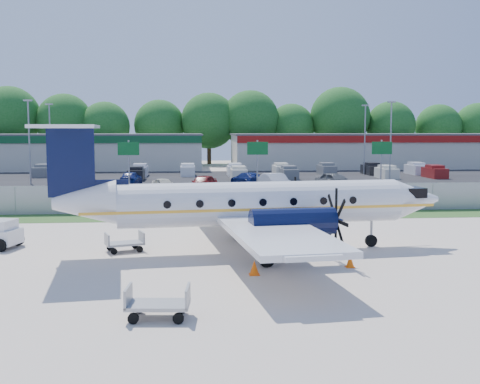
{
  "coord_description": "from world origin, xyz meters",
  "views": [
    {
      "loc": [
        -3.05,
        -28.68,
        5.96
      ],
      "look_at": [
        0.0,
        6.0,
        2.3
      ],
      "focal_mm": 45.0,
      "sensor_mm": 36.0,
      "label": 1
    }
  ],
  "objects": [
    {
      "name": "light_pole_nw",
      "position": [
        -20.0,
        38.0,
        5.23
      ],
      "size": [
        0.9,
        0.35,
        9.09
      ],
      "color": "gray",
      "rests_on": "ground"
    },
    {
      "name": "parked_car_d",
      "position": [
        5.36,
        28.21,
        0.0
      ],
      "size": [
        2.91,
        5.42,
        1.7
      ],
      "primitive_type": "imported",
      "rotation": [
        0.0,
        0.0,
        0.23
      ],
      "color": "silver",
      "rests_on": "ground"
    },
    {
      "name": "light_pole_se",
      "position": [
        20.0,
        48.0,
        5.23
      ],
      "size": [
        0.9,
        0.35,
        9.09
      ],
      "color": "gray",
      "rests_on": "ground"
    },
    {
      "name": "cone_starboard_wing",
      "position": [
        -4.77,
        11.84,
        0.26
      ],
      "size": [
        0.38,
        0.38,
        0.54
      ],
      "color": "#FF5D08",
      "rests_on": "ground"
    },
    {
      "name": "sign_left",
      "position": [
        -8.0,
        22.91,
        3.61
      ],
      "size": [
        1.8,
        0.26,
        5.0
      ],
      "color": "gray",
      "rests_on": "ground"
    },
    {
      "name": "far_parking_rows",
      "position": [
        0.0,
        45.0,
        0.0
      ],
      "size": [
        56.0,
        10.0,
        1.6
      ],
      "primitive_type": null,
      "color": "gray",
      "rests_on": "ground"
    },
    {
      "name": "perimeter_fence",
      "position": [
        0.0,
        14.0,
        1.0
      ],
      "size": [
        120.0,
        0.06,
        1.99
      ],
      "color": "gray",
      "rests_on": "ground"
    },
    {
      "name": "cone_port_wing",
      "position": [
        -0.35,
        -4.66,
        0.29
      ],
      "size": [
        0.43,
        0.43,
        0.61
      ],
      "color": "#FF5D08",
      "rests_on": "ground"
    },
    {
      "name": "grass_verge",
      "position": [
        0.0,
        12.0,
        0.01
      ],
      "size": [
        170.0,
        4.0,
        0.02
      ],
      "primitive_type": "cube",
      "color": "#2D561E",
      "rests_on": "ground"
    },
    {
      "name": "parking_lot",
      "position": [
        0.0,
        40.0,
        0.01
      ],
      "size": [
        170.0,
        32.0,
        0.02
      ],
      "primitive_type": "cube",
      "color": "black",
      "rests_on": "ground"
    },
    {
      "name": "parked_car_e",
      "position": [
        11.51,
        29.35,
        0.0
      ],
      "size": [
        3.73,
        5.35,
        1.69
      ],
      "primitive_type": "imported",
      "rotation": [
        0.0,
        0.0,
        0.39
      ],
      "color": "#595B5E",
      "rests_on": "ground"
    },
    {
      "name": "cone_nose",
      "position": [
        3.93,
        -3.68,
        0.26
      ],
      "size": [
        0.39,
        0.39,
        0.55
      ],
      "color": "#FF5D08",
      "rests_on": "ground"
    },
    {
      "name": "access_road",
      "position": [
        0.0,
        19.0,
        0.01
      ],
      "size": [
        170.0,
        8.0,
        0.02
      ],
      "primitive_type": "cube",
      "color": "black",
      "rests_on": "ground"
    },
    {
      "name": "parked_car_c",
      "position": [
        -1.58,
        28.47,
        0.0
      ],
      "size": [
        3.3,
        5.03,
        1.59
      ],
      "primitive_type": "imported",
      "rotation": [
        0.0,
        0.0,
        -0.33
      ],
      "color": "maroon",
      "rests_on": "ground"
    },
    {
      "name": "aircraft",
      "position": [
        0.08,
        0.03,
        2.37
      ],
      "size": [
        20.0,
        19.68,
        6.14
      ],
      "color": "silver",
      "rests_on": "ground"
    },
    {
      "name": "light_pole_ne",
      "position": [
        20.0,
        38.0,
        5.23
      ],
      "size": [
        0.9,
        0.35,
        9.09
      ],
      "color": "gray",
      "rests_on": "ground"
    },
    {
      "name": "sign_mid",
      "position": [
        3.0,
        22.91,
        3.61
      ],
      "size": [
        1.8,
        0.26,
        5.0
      ],
      "color": "gray",
      "rests_on": "ground"
    },
    {
      "name": "parked_car_a",
      "position": [
        -10.48,
        28.34,
        0.0
      ],
      "size": [
        2.43,
        4.05,
        1.29
      ],
      "primitive_type": "imported",
      "rotation": [
        0.0,
        0.0,
        -0.25
      ],
      "color": "navy",
      "rests_on": "ground"
    },
    {
      "name": "building_west",
      "position": [
        -24.0,
        61.98,
        2.63
      ],
      "size": [
        46.4,
        12.4,
        5.24
      ],
      "color": "beige",
      "rests_on": "ground"
    },
    {
      "name": "sign_right",
      "position": [
        14.0,
        22.91,
        3.61
      ],
      "size": [
        1.8,
        0.26,
        5.0
      ],
      "color": "gray",
      "rests_on": "ground"
    },
    {
      "name": "building_east",
      "position": [
        26.0,
        61.98,
        2.63
      ],
      "size": [
        44.4,
        12.4,
        5.24
      ],
      "color": "beige",
      "rests_on": "ground"
    },
    {
      "name": "ground",
      "position": [
        0.0,
        0.0,
        0.0
      ],
      "size": [
        170.0,
        170.0,
        0.0
      ],
      "primitive_type": "plane",
      "color": "beige",
      "rests_on": "ground"
    },
    {
      "name": "tree_line",
      "position": [
        0.0,
        74.0,
        0.0
      ],
      "size": [
        112.0,
        6.0,
        14.0
      ],
      "primitive_type": null,
      "color": "#1A5719",
      "rests_on": "ground"
    },
    {
      "name": "parked_car_g",
      "position": [
        3.23,
        34.26,
        0.0
      ],
      "size": [
        3.69,
        5.26,
        1.42
      ],
      "primitive_type": "imported",
      "rotation": [
        0.0,
        0.0,
        3.53
      ],
      "color": "navy",
      "rests_on": "ground"
    },
    {
      "name": "parked_car_f",
      "position": [
        -9.03,
        35.84,
        0.0
      ],
      "size": [
        2.28,
        4.58,
        1.5
      ],
      "primitive_type": "imported",
      "rotation": [
        0.0,
        0.0,
        3.02
      ],
      "color": "navy",
      "rests_on": "ground"
    },
    {
      "name": "light_pole_sw",
      "position": [
        -20.0,
        48.0,
        5.23
      ],
      "size": [
        0.9,
        0.35,
        9.09
      ],
      "color": "gray",
      "rests_on": "ground"
    },
    {
      "name": "baggage_cart_near",
      "position": [
        -6.13,
        0.54,
        0.44
      ],
      "size": [
        2.03,
        1.57,
        0.94
      ],
      "color": "gray",
      "rests_on": "ground"
    },
    {
      "name": "baggage_cart_far",
      "position": [
        -4.01,
        -10.08,
        0.48
      ],
      "size": [
        2.07,
        1.36,
        1.04
      ],
      "color": "gray",
      "rests_on": "ground"
    },
    {
      "name": "parked_car_b",
      "position": [
        -5.31,
        28.97,
        0.0
      ],
      "size": [
        2.83,
        4.08,
        1.29
      ],
      "primitive_type": "imported",
      "rotation": [
        0.0,
        0.0,
        0.38
      ],
      "color": "beige",
      "rests_on": "ground"
    },
    {
      "name": "road_car_mid",
      "position": [
        4.61,
        20.28,
        0.0
      ],
      "size": [
        4.16,
        2.93,
        1.32
      ],
      "primitive_type": "imported",
      "rotation": [
        0.0,
        0.0,
        -1.97
      ],
      "color": "beige",
      "rests_on": "ground"
    }
  ]
}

